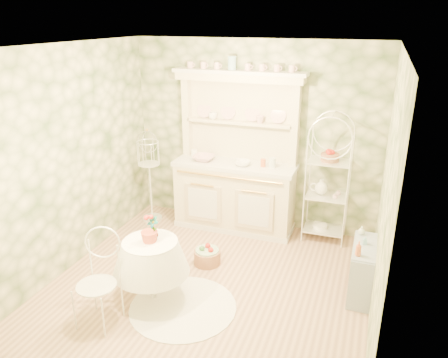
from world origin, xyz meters
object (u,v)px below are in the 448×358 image
(side_shelf, at_px, (362,272))
(birdcage_stand, at_px, (150,175))
(cafe_chair, at_px, (96,281))
(kitchen_dresser, at_px, (235,154))
(floor_basket, at_px, (207,257))
(bakers_rack, at_px, (328,177))
(round_table, at_px, (152,272))

(side_shelf, height_order, birdcage_stand, birdcage_stand)
(side_shelf, relative_size, cafe_chair, 0.65)
(kitchen_dresser, height_order, side_shelf, kitchen_dresser)
(birdcage_stand, xyz_separation_m, floor_basket, (1.29, -0.92, -0.65))
(bakers_rack, relative_size, round_table, 2.83)
(cafe_chair, bearing_deg, bakers_rack, 30.26)
(round_table, distance_m, cafe_chair, 0.67)
(kitchen_dresser, distance_m, floor_basket, 1.52)
(kitchen_dresser, distance_m, round_table, 2.17)
(side_shelf, distance_m, cafe_chair, 2.88)
(cafe_chair, bearing_deg, round_table, 37.40)
(kitchen_dresser, distance_m, cafe_chair, 2.70)
(bakers_rack, xyz_separation_m, floor_basket, (-1.30, -1.18, -0.84))
(side_shelf, distance_m, floor_basket, 1.89)
(kitchen_dresser, relative_size, round_table, 3.45)
(kitchen_dresser, height_order, bakers_rack, kitchen_dresser)
(kitchen_dresser, height_order, floor_basket, kitchen_dresser)
(bakers_rack, bearing_deg, birdcage_stand, -174.32)
(birdcage_stand, bearing_deg, side_shelf, -16.36)
(kitchen_dresser, distance_m, bakers_rack, 1.33)
(kitchen_dresser, xyz_separation_m, round_table, (-0.30, -1.99, -0.81))
(side_shelf, bearing_deg, bakers_rack, 112.91)
(side_shelf, bearing_deg, kitchen_dresser, 146.63)
(bakers_rack, bearing_deg, floor_basket, -137.93)
(round_table, bearing_deg, kitchen_dresser, 81.44)
(kitchen_dresser, relative_size, floor_basket, 7.87)
(side_shelf, distance_m, birdcage_stand, 3.33)
(kitchen_dresser, xyz_separation_m, floor_basket, (0.00, -1.10, -1.05))
(kitchen_dresser, relative_size, side_shelf, 3.49)
(round_table, bearing_deg, cafe_chair, -118.95)
(bakers_rack, xyz_separation_m, round_table, (-1.61, -2.07, -0.61))
(side_shelf, xyz_separation_m, round_table, (-2.18, -0.87, 0.05))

